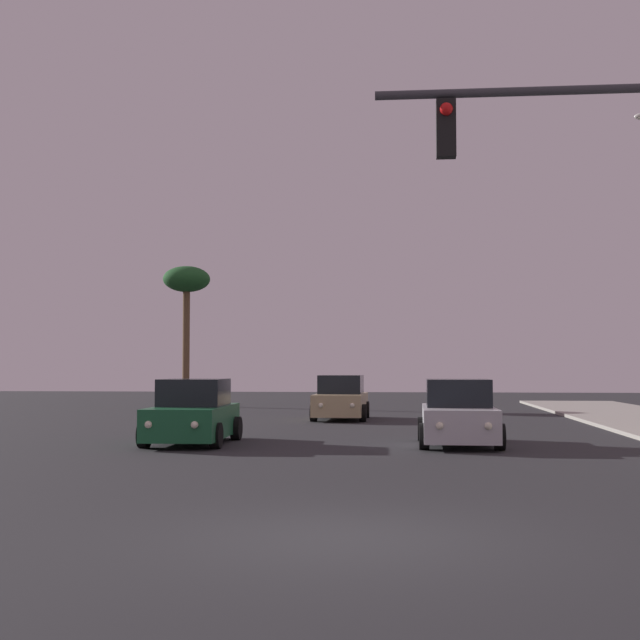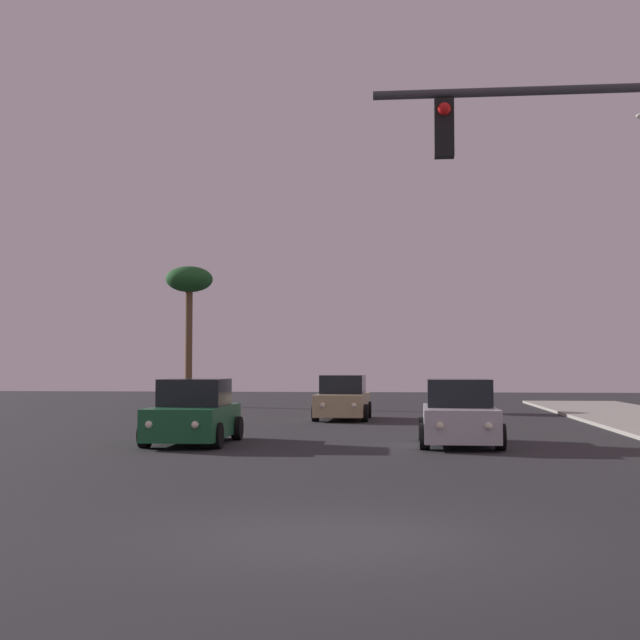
% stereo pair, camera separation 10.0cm
% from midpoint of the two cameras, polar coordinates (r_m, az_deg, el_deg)
% --- Properties ---
extents(ground_plane, '(120.00, 120.00, 0.00)m').
position_cam_midpoint_polar(ground_plane, '(10.69, 1.72, -13.79)').
color(ground_plane, '#28282B').
extents(car_silver, '(2.04, 4.32, 1.68)m').
position_cam_midpoint_polar(car_silver, '(23.14, 9.02, -6.04)').
color(car_silver, '#B7B7BC').
rests_on(car_silver, ground).
extents(car_tan, '(2.04, 4.33, 1.68)m').
position_cam_midpoint_polar(car_tan, '(33.91, 1.55, -5.10)').
color(car_tan, tan).
rests_on(car_tan, ground).
extents(car_green, '(2.04, 4.34, 1.68)m').
position_cam_midpoint_polar(car_green, '(23.54, -7.95, -6.00)').
color(car_green, '#195933').
rests_on(car_green, ground).
extents(palm_tree_far, '(2.40, 2.40, 7.14)m').
position_cam_midpoint_polar(palm_tree_far, '(46.06, -8.31, 2.20)').
color(palm_tree_far, brown).
rests_on(palm_tree_far, ground).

